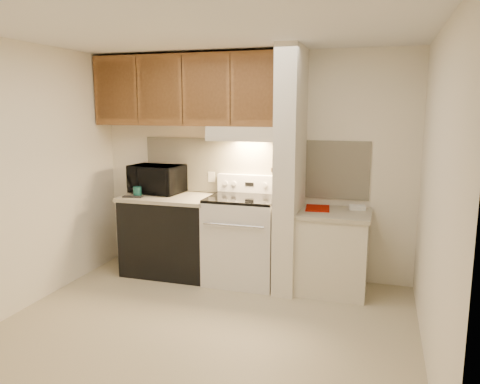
% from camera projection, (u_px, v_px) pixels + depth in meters
% --- Properties ---
extents(floor, '(3.60, 3.60, 0.00)m').
position_uv_depth(floor, '(206.00, 326.00, 4.12)').
color(floor, '#C0B28E').
rests_on(floor, ground).
extents(ceiling, '(3.60, 3.60, 0.00)m').
position_uv_depth(ceiling, '(202.00, 30.00, 3.67)').
color(ceiling, white).
rests_on(ceiling, wall_back).
extents(wall_back, '(3.60, 2.50, 0.02)m').
position_uv_depth(wall_back, '(252.00, 165.00, 5.31)').
color(wall_back, white).
rests_on(wall_back, floor).
extents(wall_left, '(0.02, 3.00, 2.50)m').
position_uv_depth(wall_left, '(26.00, 177.00, 4.41)').
color(wall_left, white).
rests_on(wall_left, floor).
extents(wall_right, '(0.02, 3.00, 2.50)m').
position_uv_depth(wall_right, '(436.00, 199.00, 3.38)').
color(wall_right, white).
rests_on(wall_right, floor).
extents(backsplash, '(2.60, 0.02, 0.63)m').
position_uv_depth(backsplash, '(252.00, 167.00, 5.30)').
color(backsplash, beige).
rests_on(backsplash, wall_back).
extents(range_body, '(0.76, 0.65, 0.92)m').
position_uv_depth(range_body, '(243.00, 241.00, 5.12)').
color(range_body, silver).
rests_on(range_body, floor).
extents(oven_window, '(0.50, 0.01, 0.30)m').
position_uv_depth(oven_window, '(234.00, 245.00, 4.82)').
color(oven_window, black).
rests_on(oven_window, range_body).
extents(oven_handle, '(0.65, 0.02, 0.02)m').
position_uv_depth(oven_handle, '(233.00, 225.00, 4.74)').
color(oven_handle, silver).
rests_on(oven_handle, range_body).
extents(cooktop, '(0.74, 0.64, 0.03)m').
position_uv_depth(cooktop, '(243.00, 198.00, 5.04)').
color(cooktop, black).
rests_on(cooktop, range_body).
extents(range_backguard, '(0.76, 0.08, 0.20)m').
position_uv_depth(range_backguard, '(250.00, 184.00, 5.28)').
color(range_backguard, silver).
rests_on(range_backguard, range_body).
extents(range_display, '(0.10, 0.01, 0.04)m').
position_uv_depth(range_display, '(249.00, 184.00, 5.24)').
color(range_display, black).
rests_on(range_display, range_backguard).
extents(range_knob_left_outer, '(0.05, 0.02, 0.05)m').
position_uv_depth(range_knob_left_outer, '(226.00, 183.00, 5.32)').
color(range_knob_left_outer, silver).
rests_on(range_knob_left_outer, range_backguard).
extents(range_knob_left_inner, '(0.05, 0.02, 0.05)m').
position_uv_depth(range_knob_left_inner, '(234.00, 183.00, 5.29)').
color(range_knob_left_inner, silver).
rests_on(range_knob_left_inner, range_backguard).
extents(range_knob_right_inner, '(0.05, 0.02, 0.05)m').
position_uv_depth(range_knob_right_inner, '(265.00, 185.00, 5.19)').
color(range_knob_right_inner, silver).
rests_on(range_knob_right_inner, range_backguard).
extents(range_knob_right_outer, '(0.05, 0.02, 0.05)m').
position_uv_depth(range_knob_right_outer, '(274.00, 185.00, 5.16)').
color(range_knob_right_outer, silver).
rests_on(range_knob_right_outer, range_backguard).
extents(dishwasher_front, '(1.00, 0.63, 0.87)m').
position_uv_depth(dishwasher_front, '(170.00, 236.00, 5.39)').
color(dishwasher_front, black).
rests_on(dishwasher_front, floor).
extents(left_countertop, '(1.04, 0.67, 0.04)m').
position_uv_depth(left_countertop, '(169.00, 198.00, 5.31)').
color(left_countertop, '#B5AB90').
rests_on(left_countertop, dishwasher_front).
extents(spoon_rest, '(0.23, 0.10, 0.02)m').
position_uv_depth(spoon_rest, '(133.00, 197.00, 5.21)').
color(spoon_rest, black).
rests_on(spoon_rest, left_countertop).
extents(teal_jar, '(0.12, 0.12, 0.10)m').
position_uv_depth(teal_jar, '(137.00, 191.00, 5.30)').
color(teal_jar, '#1A5B4E').
rests_on(teal_jar, left_countertop).
extents(outlet, '(0.08, 0.01, 0.12)m').
position_uv_depth(outlet, '(212.00, 177.00, 5.45)').
color(outlet, beige).
rests_on(outlet, backsplash).
extents(microwave, '(0.64, 0.47, 0.33)m').
position_uv_depth(microwave, '(157.00, 179.00, 5.47)').
color(microwave, black).
rests_on(microwave, left_countertop).
extents(partition_pillar, '(0.22, 0.70, 2.50)m').
position_uv_depth(partition_pillar, '(290.00, 171.00, 4.83)').
color(partition_pillar, silver).
rests_on(partition_pillar, floor).
extents(pillar_trim, '(0.01, 0.70, 0.04)m').
position_uv_depth(pillar_trim, '(279.00, 166.00, 4.85)').
color(pillar_trim, brown).
rests_on(pillar_trim, partition_pillar).
extents(knife_strip, '(0.02, 0.42, 0.04)m').
position_uv_depth(knife_strip, '(278.00, 165.00, 4.80)').
color(knife_strip, black).
rests_on(knife_strip, partition_pillar).
extents(knife_blade_a, '(0.01, 0.03, 0.16)m').
position_uv_depth(knife_blade_a, '(273.00, 176.00, 4.69)').
color(knife_blade_a, silver).
rests_on(knife_blade_a, knife_strip).
extents(knife_handle_a, '(0.02, 0.02, 0.10)m').
position_uv_depth(knife_handle_a, '(273.00, 161.00, 4.66)').
color(knife_handle_a, black).
rests_on(knife_handle_a, knife_strip).
extents(knife_blade_b, '(0.01, 0.04, 0.18)m').
position_uv_depth(knife_blade_b, '(275.00, 176.00, 4.74)').
color(knife_blade_b, silver).
rests_on(knife_blade_b, knife_strip).
extents(knife_handle_b, '(0.02, 0.02, 0.10)m').
position_uv_depth(knife_handle_b, '(275.00, 161.00, 4.72)').
color(knife_handle_b, black).
rests_on(knife_handle_b, knife_strip).
extents(knife_blade_c, '(0.01, 0.04, 0.20)m').
position_uv_depth(knife_blade_c, '(276.00, 176.00, 4.82)').
color(knife_blade_c, silver).
rests_on(knife_blade_c, knife_strip).
extents(knife_handle_c, '(0.02, 0.02, 0.10)m').
position_uv_depth(knife_handle_c, '(277.00, 160.00, 4.80)').
color(knife_handle_c, black).
rests_on(knife_handle_c, knife_strip).
extents(knife_blade_d, '(0.01, 0.04, 0.16)m').
position_uv_depth(knife_blade_d, '(278.00, 173.00, 4.91)').
color(knife_blade_d, silver).
rests_on(knife_blade_d, knife_strip).
extents(knife_handle_d, '(0.02, 0.02, 0.10)m').
position_uv_depth(knife_handle_d, '(279.00, 159.00, 4.88)').
color(knife_handle_d, black).
rests_on(knife_handle_d, knife_strip).
extents(knife_blade_e, '(0.01, 0.04, 0.18)m').
position_uv_depth(knife_blade_e, '(280.00, 173.00, 4.98)').
color(knife_blade_e, silver).
rests_on(knife_blade_e, knife_strip).
extents(knife_handle_e, '(0.02, 0.02, 0.10)m').
position_uv_depth(knife_handle_e, '(280.00, 158.00, 4.94)').
color(knife_handle_e, black).
rests_on(knife_handle_e, knife_strip).
extents(oven_mitt, '(0.03, 0.11, 0.26)m').
position_uv_depth(oven_mitt, '(281.00, 171.00, 5.03)').
color(oven_mitt, slate).
rests_on(oven_mitt, partition_pillar).
extents(right_cab_base, '(0.70, 0.60, 0.81)m').
position_uv_depth(right_cab_base, '(332.00, 254.00, 4.85)').
color(right_cab_base, beige).
rests_on(right_cab_base, floor).
extents(right_countertop, '(0.74, 0.64, 0.04)m').
position_uv_depth(right_countertop, '(334.00, 214.00, 4.77)').
color(right_countertop, '#B5AB90').
rests_on(right_countertop, right_cab_base).
extents(red_folder, '(0.28, 0.36, 0.01)m').
position_uv_depth(red_folder, '(318.00, 208.00, 4.91)').
color(red_folder, '#970E01').
rests_on(red_folder, right_countertop).
extents(white_box, '(0.18, 0.14, 0.04)m').
position_uv_depth(white_box, '(357.00, 207.00, 4.87)').
color(white_box, white).
rests_on(white_box, right_countertop).
extents(range_hood, '(0.78, 0.44, 0.15)m').
position_uv_depth(range_hood, '(247.00, 133.00, 5.03)').
color(range_hood, beige).
rests_on(range_hood, upper_cabinets).
extents(hood_lip, '(0.78, 0.04, 0.06)m').
position_uv_depth(hood_lip, '(241.00, 139.00, 4.84)').
color(hood_lip, beige).
rests_on(hood_lip, range_hood).
extents(upper_cabinets, '(2.18, 0.33, 0.77)m').
position_uv_depth(upper_cabinets, '(188.00, 90.00, 5.19)').
color(upper_cabinets, brown).
rests_on(upper_cabinets, wall_back).
extents(cab_door_a, '(0.46, 0.01, 0.63)m').
position_uv_depth(cab_door_a, '(116.00, 91.00, 5.27)').
color(cab_door_a, brown).
rests_on(cab_door_a, upper_cabinets).
extents(cab_gap_a, '(0.01, 0.01, 0.73)m').
position_uv_depth(cab_gap_a, '(137.00, 90.00, 5.19)').
color(cab_gap_a, black).
rests_on(cab_gap_a, upper_cabinets).
extents(cab_door_b, '(0.46, 0.01, 0.63)m').
position_uv_depth(cab_door_b, '(159.00, 90.00, 5.12)').
color(cab_door_b, brown).
rests_on(cab_door_b, upper_cabinets).
extents(cab_gap_b, '(0.01, 0.01, 0.73)m').
position_uv_depth(cab_gap_b, '(182.00, 90.00, 5.04)').
color(cab_gap_b, black).
rests_on(cab_gap_b, upper_cabinets).
extents(cab_door_c, '(0.46, 0.01, 0.63)m').
position_uv_depth(cab_door_c, '(206.00, 90.00, 4.96)').
color(cab_door_c, brown).
rests_on(cab_door_c, upper_cabinets).
extents(cab_gap_c, '(0.01, 0.01, 0.73)m').
position_uv_depth(cab_gap_c, '(230.00, 89.00, 4.88)').
color(cab_gap_c, black).
rests_on(cab_gap_c, upper_cabinets).
extents(cab_door_d, '(0.46, 0.01, 0.63)m').
position_uv_depth(cab_door_d, '(255.00, 89.00, 4.80)').
color(cab_door_d, brown).
rests_on(cab_door_d, upper_cabinets).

